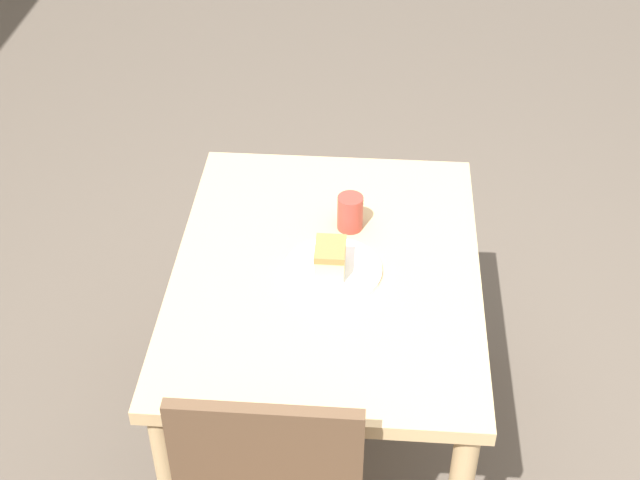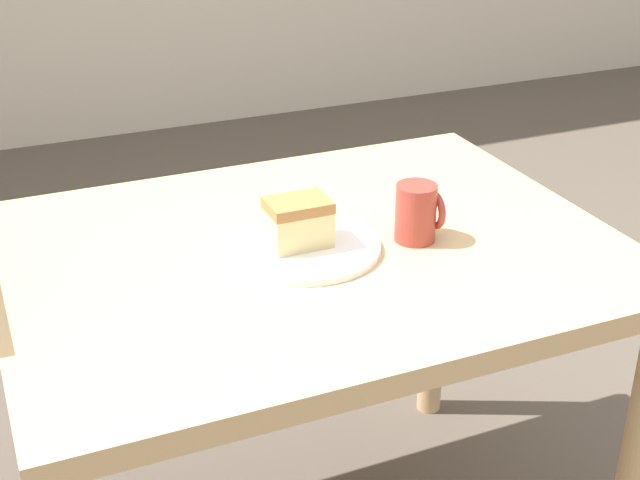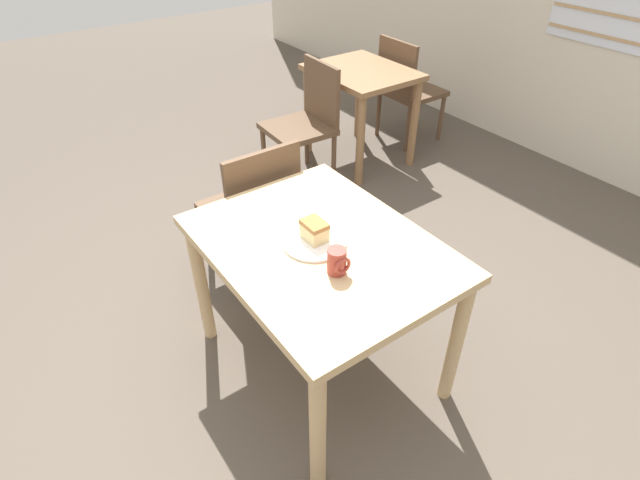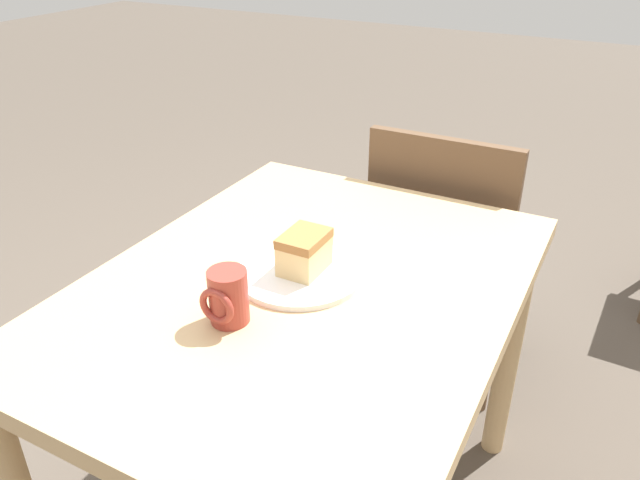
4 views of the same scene
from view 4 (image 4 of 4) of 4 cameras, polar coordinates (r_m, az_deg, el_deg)
name	(u,v)px [view 4 (image 4 of 4)]	position (r m, az deg, el deg)	size (l,w,h in m)	color
dining_table_near	(304,323)	(1.30, -1.50, -7.61)	(1.05, 0.81, 0.73)	tan
chair_near_window	(447,248)	(1.94, 11.56, -0.69)	(0.44, 0.44, 0.86)	brown
plate	(300,273)	(1.26, -1.87, -3.04)	(0.26, 0.26, 0.01)	white
cake_slice	(304,252)	(1.24, -1.45, -1.09)	(0.10, 0.08, 0.08)	#E5CC89
coffee_mug	(227,297)	(1.12, -8.48, -5.22)	(0.08, 0.07, 0.10)	#9E382D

